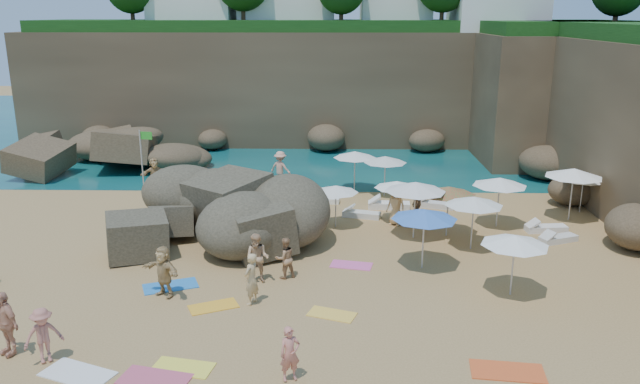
{
  "coord_description": "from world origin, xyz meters",
  "views": [
    {
      "loc": [
        2.6,
        -22.26,
        9.25
      ],
      "look_at": [
        2.0,
        3.0,
        2.0
      ],
      "focal_mm": 35.0,
      "sensor_mm": 36.0,
      "label": 1
    }
  ],
  "objects_px": {
    "parasol_1": "(336,189)",
    "person_stand_4": "(396,206)",
    "person_stand_2": "(280,168)",
    "parasol_0": "(355,155)",
    "parasol_2": "(385,159)",
    "person_stand_1": "(285,258)",
    "lounger_0": "(322,200)",
    "flag_pole": "(143,154)",
    "person_stand_5": "(155,174)",
    "person_stand_6": "(251,279)",
    "person_stand_3": "(417,203)",
    "rock_outcrop": "(215,238)"
  },
  "relations": [
    {
      "from": "parasol_1",
      "to": "person_stand_4",
      "type": "height_order",
      "value": "parasol_1"
    },
    {
      "from": "person_stand_2",
      "to": "parasol_0",
      "type": "bearing_deg",
      "value": -170.52
    },
    {
      "from": "parasol_2",
      "to": "person_stand_1",
      "type": "xyz_separation_m",
      "value": [
        -4.4,
        -10.74,
        -1.19
      ]
    },
    {
      "from": "parasol_2",
      "to": "person_stand_2",
      "type": "bearing_deg",
      "value": 160.17
    },
    {
      "from": "lounger_0",
      "to": "flag_pole",
      "type": "bearing_deg",
      "value": 179.95
    },
    {
      "from": "person_stand_1",
      "to": "person_stand_5",
      "type": "bearing_deg",
      "value": -83.15
    },
    {
      "from": "person_stand_5",
      "to": "person_stand_6",
      "type": "xyz_separation_m",
      "value": [
        7.04,
        -13.75,
        0.0
      ]
    },
    {
      "from": "parasol_2",
      "to": "parasol_0",
      "type": "bearing_deg",
      "value": 148.87
    },
    {
      "from": "parasol_0",
      "to": "person_stand_2",
      "type": "bearing_deg",
      "value": 164.98
    },
    {
      "from": "flag_pole",
      "to": "person_stand_4",
      "type": "height_order",
      "value": "flag_pole"
    },
    {
      "from": "parasol_1",
      "to": "person_stand_6",
      "type": "height_order",
      "value": "parasol_1"
    },
    {
      "from": "parasol_2",
      "to": "person_stand_2",
      "type": "distance_m",
      "value": 6.09
    },
    {
      "from": "person_stand_2",
      "to": "person_stand_3",
      "type": "xyz_separation_m",
      "value": [
        6.8,
        -6.4,
        -0.03
      ]
    },
    {
      "from": "flag_pole",
      "to": "person_stand_5",
      "type": "bearing_deg",
      "value": 83.39
    },
    {
      "from": "person_stand_4",
      "to": "lounger_0",
      "type": "bearing_deg",
      "value": 164.58
    },
    {
      "from": "person_stand_1",
      "to": "flag_pole",
      "type": "bearing_deg",
      "value": -79.57
    },
    {
      "from": "person_stand_1",
      "to": "person_stand_6",
      "type": "xyz_separation_m",
      "value": [
        -0.94,
        -2.13,
        0.12
      ]
    },
    {
      "from": "parasol_1",
      "to": "parasol_2",
      "type": "relative_size",
      "value": 0.9
    },
    {
      "from": "parasol_0",
      "to": "lounger_0",
      "type": "bearing_deg",
      "value": -126.67
    },
    {
      "from": "parasol_1",
      "to": "lounger_0",
      "type": "bearing_deg",
      "value": 100.61
    },
    {
      "from": "parasol_1",
      "to": "rock_outcrop",
      "type": "bearing_deg",
      "value": -162.28
    },
    {
      "from": "rock_outcrop",
      "to": "person_stand_5",
      "type": "height_order",
      "value": "person_stand_5"
    },
    {
      "from": "rock_outcrop",
      "to": "parasol_1",
      "type": "xyz_separation_m",
      "value": [
        5.15,
        1.64,
        1.76
      ]
    },
    {
      "from": "person_stand_3",
      "to": "flag_pole",
      "type": "bearing_deg",
      "value": 78.06
    },
    {
      "from": "person_stand_2",
      "to": "person_stand_5",
      "type": "bearing_deg",
      "value": 34.24
    },
    {
      "from": "parasol_0",
      "to": "parasol_1",
      "type": "height_order",
      "value": "parasol_0"
    },
    {
      "from": "parasol_2",
      "to": "person_stand_4",
      "type": "relative_size",
      "value": 1.28
    },
    {
      "from": "lounger_0",
      "to": "person_stand_2",
      "type": "xyz_separation_m",
      "value": [
        -2.39,
        3.39,
        0.82
      ]
    },
    {
      "from": "person_stand_3",
      "to": "person_stand_6",
      "type": "xyz_separation_m",
      "value": [
        -6.49,
        -8.5,
        -0.04
      ]
    },
    {
      "from": "person_stand_3",
      "to": "person_stand_1",
      "type": "bearing_deg",
      "value": 143.34
    },
    {
      "from": "parasol_1",
      "to": "person_stand_5",
      "type": "height_order",
      "value": "parasol_1"
    },
    {
      "from": "person_stand_1",
      "to": "parasol_0",
      "type": "bearing_deg",
      "value": -131.35
    },
    {
      "from": "person_stand_5",
      "to": "person_stand_6",
      "type": "relative_size",
      "value": 1.0
    },
    {
      "from": "person_stand_2",
      "to": "person_stand_4",
      "type": "height_order",
      "value": "person_stand_2"
    },
    {
      "from": "person_stand_2",
      "to": "parasol_2",
      "type": "bearing_deg",
      "value": -175.32
    },
    {
      "from": "parasol_2",
      "to": "person_stand_1",
      "type": "bearing_deg",
      "value": -112.29
    },
    {
      "from": "parasol_2",
      "to": "parasol_1",
      "type": "bearing_deg",
      "value": -117.06
    },
    {
      "from": "person_stand_4",
      "to": "person_stand_5",
      "type": "height_order",
      "value": "person_stand_5"
    },
    {
      "from": "person_stand_1",
      "to": "person_stand_2",
      "type": "bearing_deg",
      "value": -112.06
    },
    {
      "from": "person_stand_1",
      "to": "person_stand_2",
      "type": "xyz_separation_m",
      "value": [
        -1.25,
        12.77,
        0.19
      ]
    },
    {
      "from": "person_stand_3",
      "to": "person_stand_6",
      "type": "height_order",
      "value": "person_stand_3"
    },
    {
      "from": "rock_outcrop",
      "to": "parasol_2",
      "type": "relative_size",
      "value": 3.14
    },
    {
      "from": "lounger_0",
      "to": "person_stand_1",
      "type": "xyz_separation_m",
      "value": [
        -1.14,
        -9.39,
        0.63
      ]
    },
    {
      "from": "person_stand_1",
      "to": "person_stand_3",
      "type": "relative_size",
      "value": 0.83
    },
    {
      "from": "parasol_0",
      "to": "person_stand_3",
      "type": "bearing_deg",
      "value": -63.03
    },
    {
      "from": "person_stand_3",
      "to": "parasol_2",
      "type": "bearing_deg",
      "value": 19.09
    },
    {
      "from": "flag_pole",
      "to": "person_stand_2",
      "type": "distance_m",
      "value": 7.4
    },
    {
      "from": "parasol_0",
      "to": "person_stand_6",
      "type": "relative_size",
      "value": 1.3
    },
    {
      "from": "flag_pole",
      "to": "parasol_0",
      "type": "distance_m",
      "value": 11.05
    },
    {
      "from": "parasol_2",
      "to": "person_stand_2",
      "type": "xyz_separation_m",
      "value": [
        -5.65,
        2.04,
        -1.0
      ]
    }
  ]
}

